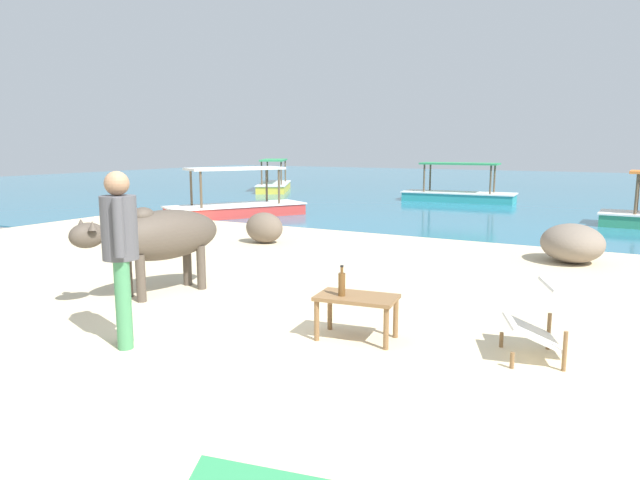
% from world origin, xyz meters
% --- Properties ---
extents(sand_beach, '(18.00, 14.00, 0.04)m').
position_xyz_m(sand_beach, '(0.00, 0.00, 0.02)').
color(sand_beach, beige).
rests_on(sand_beach, ground).
extents(water_surface, '(60.00, 36.00, 0.03)m').
position_xyz_m(water_surface, '(0.00, 22.00, 0.00)').
color(water_surface, teal).
rests_on(water_surface, ground).
extents(cow, '(0.96, 1.99, 1.11)m').
position_xyz_m(cow, '(-1.75, 1.12, 0.77)').
color(cow, '#4C4238').
rests_on(cow, sand_beach).
extents(low_bench_table, '(0.81, 0.54, 0.43)m').
position_xyz_m(low_bench_table, '(1.12, 0.76, 0.40)').
color(low_bench_table, brown).
rests_on(low_bench_table, sand_beach).
extents(bottle, '(0.07, 0.07, 0.30)m').
position_xyz_m(bottle, '(1.00, 0.68, 0.59)').
color(bottle, brown).
rests_on(bottle, low_bench_table).
extents(deck_chair_near, '(0.91, 0.77, 0.68)m').
position_xyz_m(deck_chair_near, '(2.83, 1.09, 0.42)').
color(deck_chair_near, brown).
rests_on(deck_chair_near, sand_beach).
extents(person_standing, '(0.40, 0.38, 1.62)m').
position_xyz_m(person_standing, '(-0.68, -0.45, 0.99)').
color(person_standing, '#428956').
rests_on(person_standing, sand_beach).
extents(shore_rock_large, '(1.30, 1.38, 0.62)m').
position_xyz_m(shore_rock_large, '(2.54, 5.75, 0.35)').
color(shore_rock_large, gray).
rests_on(shore_rock_large, sand_beach).
extents(shore_rock_medium, '(0.76, 0.58, 0.58)m').
position_xyz_m(shore_rock_medium, '(-2.78, 4.89, 0.33)').
color(shore_rock_medium, '#6B5B4C').
rests_on(shore_rock_medium, sand_beach).
extents(boat_red, '(2.86, 3.75, 1.29)m').
position_xyz_m(boat_red, '(-5.90, 8.12, 0.29)').
color(boat_red, '#C63833').
rests_on(boat_red, water_surface).
extents(boat_yellow, '(2.75, 3.78, 1.29)m').
position_xyz_m(boat_yellow, '(-9.80, 15.82, 0.29)').
color(boat_yellow, gold).
rests_on(boat_yellow, water_surface).
extents(boat_teal, '(3.73, 1.37, 1.29)m').
position_xyz_m(boat_teal, '(-1.85, 14.93, 0.29)').
color(boat_teal, teal).
rests_on(boat_teal, water_surface).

